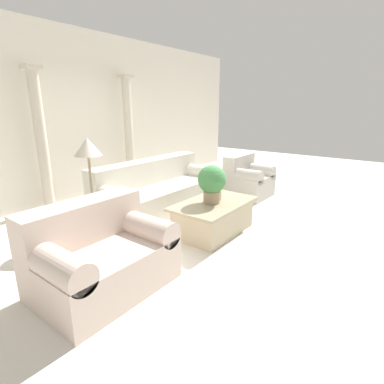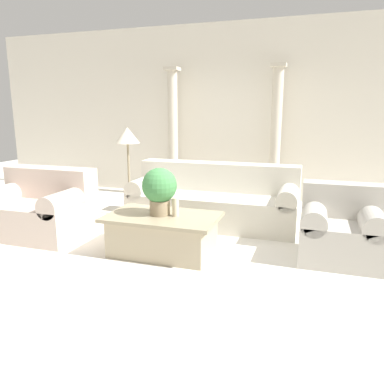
{
  "view_description": "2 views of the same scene",
  "coord_description": "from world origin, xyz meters",
  "px_view_note": "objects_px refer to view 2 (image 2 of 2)",
  "views": [
    {
      "loc": [
        -3.5,
        -2.7,
        1.81
      ],
      "look_at": [
        -0.01,
        -0.05,
        0.54
      ],
      "focal_mm": 28.0,
      "sensor_mm": 36.0,
      "label": 1
    },
    {
      "loc": [
        1.57,
        -4.31,
        1.65
      ],
      "look_at": [
        0.15,
        0.03,
        0.65
      ],
      "focal_mm": 35.0,
      "sensor_mm": 36.0,
      "label": 2
    }
  ],
  "objects_px": {
    "floor_lamp": "(128,141)",
    "sofa_long": "(214,200)",
    "potted_plant": "(160,188)",
    "armchair": "(341,228)",
    "coffee_table": "(163,234)",
    "loveseat": "(41,207)"
  },
  "relations": [
    {
      "from": "floor_lamp",
      "to": "sofa_long",
      "type": "bearing_deg",
      "value": 1.99
    },
    {
      "from": "potted_plant",
      "to": "floor_lamp",
      "type": "bearing_deg",
      "value": 129.58
    },
    {
      "from": "potted_plant",
      "to": "sofa_long",
      "type": "bearing_deg",
      "value": 77.6
    },
    {
      "from": "armchair",
      "to": "potted_plant",
      "type": "bearing_deg",
      "value": -167.45
    },
    {
      "from": "potted_plant",
      "to": "coffee_table",
      "type": "bearing_deg",
      "value": -24.76
    },
    {
      "from": "sofa_long",
      "to": "armchair",
      "type": "distance_m",
      "value": 1.93
    },
    {
      "from": "loveseat",
      "to": "coffee_table",
      "type": "distance_m",
      "value": 1.86
    },
    {
      "from": "armchair",
      "to": "floor_lamp",
      "type": "bearing_deg",
      "value": 164.5
    },
    {
      "from": "loveseat",
      "to": "floor_lamp",
      "type": "xyz_separation_m",
      "value": [
        0.74,
        1.15,
        0.82
      ]
    },
    {
      "from": "floor_lamp",
      "to": "armchair",
      "type": "distance_m",
      "value": 3.29
    },
    {
      "from": "sofa_long",
      "to": "floor_lamp",
      "type": "height_order",
      "value": "floor_lamp"
    },
    {
      "from": "sofa_long",
      "to": "coffee_table",
      "type": "height_order",
      "value": "sofa_long"
    },
    {
      "from": "sofa_long",
      "to": "armchair",
      "type": "xyz_separation_m",
      "value": [
        1.7,
        -0.9,
        0.01
      ]
    },
    {
      "from": "coffee_table",
      "to": "armchair",
      "type": "bearing_deg",
      "value": 13.26
    },
    {
      "from": "coffee_table",
      "to": "floor_lamp",
      "type": "relative_size",
      "value": 0.93
    },
    {
      "from": "floor_lamp",
      "to": "coffee_table",
      "type": "bearing_deg",
      "value": -49.82
    },
    {
      "from": "potted_plant",
      "to": "armchair",
      "type": "distance_m",
      "value": 2.09
    },
    {
      "from": "loveseat",
      "to": "potted_plant",
      "type": "xyz_separation_m",
      "value": [
        1.81,
        -0.15,
        0.41
      ]
    },
    {
      "from": "loveseat",
      "to": "armchair",
      "type": "distance_m",
      "value": 3.82
    },
    {
      "from": "loveseat",
      "to": "floor_lamp",
      "type": "relative_size",
      "value": 0.93
    },
    {
      "from": "loveseat",
      "to": "potted_plant",
      "type": "bearing_deg",
      "value": -4.62
    },
    {
      "from": "coffee_table",
      "to": "potted_plant",
      "type": "bearing_deg",
      "value": 155.24
    }
  ]
}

